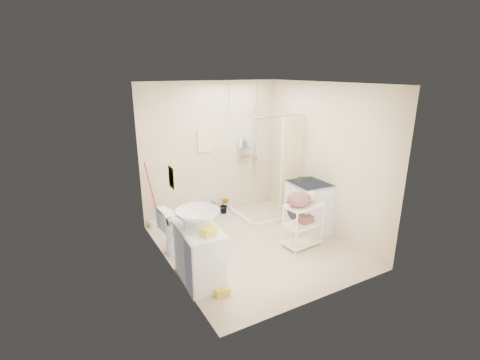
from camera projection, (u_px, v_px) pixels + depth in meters
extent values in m
plane|color=beige|center=(254.00, 246.00, 5.76)|extent=(3.20, 3.20, 0.00)
cube|color=silver|center=(256.00, 83.00, 4.97)|extent=(2.80, 3.20, 0.04)
cube|color=beige|center=(212.00, 150.00, 6.70)|extent=(2.80, 0.04, 2.60)
cube|color=beige|center=(326.00, 204.00, 4.03)|extent=(2.80, 0.04, 2.60)
cube|color=beige|center=(167.00, 184.00, 4.72)|extent=(0.04, 3.20, 2.60)
cube|color=beige|center=(324.00, 160.00, 6.01)|extent=(0.04, 3.20, 2.60)
cube|color=white|center=(199.00, 254.00, 4.71)|extent=(0.56, 0.93, 0.79)
imported|color=white|center=(197.00, 217.00, 4.66)|extent=(0.77, 0.77, 0.21)
cube|color=gold|center=(209.00, 231.00, 4.38)|extent=(0.22, 0.19, 0.11)
cube|color=yellow|center=(222.00, 290.00, 4.48)|extent=(0.29, 0.24, 0.15)
imported|color=white|center=(183.00, 228.00, 5.55)|extent=(0.76, 0.47, 0.75)
imported|color=#985320|center=(213.00, 209.00, 6.85)|extent=(0.21, 0.18, 0.33)
imported|color=brown|center=(225.00, 205.00, 7.01)|extent=(0.25, 0.24, 0.35)
cube|color=beige|center=(205.00, 141.00, 6.55)|extent=(0.28, 0.03, 0.42)
imported|color=silver|center=(241.00, 142.00, 6.87)|extent=(0.10, 0.10, 0.21)
imported|color=#385A97|center=(245.00, 142.00, 6.91)|extent=(0.09, 0.09, 0.17)
cube|color=silver|center=(309.00, 207.00, 6.15)|extent=(0.66, 0.68, 0.92)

